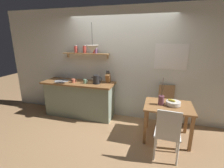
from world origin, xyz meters
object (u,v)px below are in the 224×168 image
dining_chair_near (168,132)px  fruit_bowl (173,103)px  electric_kettle (96,79)px  pendant_lamp (92,49)px  dining_table (168,111)px  dining_chair_far (167,105)px  coffee_mug_spare (85,81)px  twig_vase (161,100)px  knife_block (108,78)px  coffee_mug_by_sink (73,81)px

dining_chair_near → fruit_bowl: 0.72m
electric_kettle → pendant_lamp: size_ratio=0.43×
dining_table → pendant_lamp: pendant_lamp is taller
dining_table → electric_kettle: bearing=165.9°
dining_chair_far → dining_table: bearing=-89.5°
coffee_mug_spare → electric_kettle: bearing=11.0°
electric_kettle → coffee_mug_spare: (-0.28, -0.05, -0.05)m
fruit_bowl → twig_vase: twig_vase is taller
twig_vase → knife_block: 1.41m
twig_vase → electric_kettle: size_ratio=2.04×
dining_table → coffee_mug_spare: coffee_mug_spare is taller
dining_chair_near → coffee_mug_spare: size_ratio=7.75×
twig_vase → pendant_lamp: pendant_lamp is taller
dining_table → dining_chair_far: 0.56m
fruit_bowl → dining_chair_near: bearing=-98.5°
coffee_mug_by_sink → pendant_lamp: (0.57, -0.07, 0.80)m
dining_table → dining_chair_far: dining_chair_far is taller
dining_chair_far → pendant_lamp: 2.12m
dining_table → pendant_lamp: bearing=170.2°
coffee_mug_spare → pendant_lamp: bearing=-16.0°
dining_chair_far → knife_block: knife_block is taller
dining_table → coffee_mug_by_sink: bearing=170.9°
dining_chair_near → twig_vase: twig_vase is taller
fruit_bowl → coffee_mug_spare: 2.06m
dining_table → pendant_lamp: size_ratio=1.46×
dining_chair_far → knife_block: size_ratio=3.05×
electric_kettle → coffee_mug_by_sink: size_ratio=2.00×
dining_table → dining_chair_near: dining_chair_near is taller
dining_table → fruit_bowl: (0.08, 0.01, 0.17)m
coffee_mug_spare → twig_vase: bearing=-12.0°
dining_table → dining_chair_near: size_ratio=0.97×
dining_chair_far → electric_kettle: 1.74m
coffee_mug_by_sink → electric_kettle: bearing=5.6°
electric_kettle → coffee_mug_by_sink: 0.60m
dining_chair_far → dining_chair_near: bearing=-90.8°
pendant_lamp → coffee_mug_by_sink: bearing=173.2°
electric_kettle → knife_block: knife_block is taller
twig_vase → dining_chair_near: bearing=-78.8°
twig_vase → pendant_lamp: (-1.54, 0.31, 0.94)m
pendant_lamp → electric_kettle: bearing=78.7°
fruit_bowl → pendant_lamp: size_ratio=0.44×
dining_chair_far → twig_vase: (-0.14, -0.57, 0.31)m
dining_chair_near → dining_chair_far: 1.21m
electric_kettle → twig_vase: bearing=-16.0°
twig_vase → pendant_lamp: size_ratio=0.88×
electric_kettle → coffee_mug_by_sink: (-0.59, -0.06, -0.06)m
knife_block → coffee_mug_by_sink: bearing=-166.3°
dining_chair_far → coffee_mug_by_sink: (-2.25, -0.20, 0.45)m
electric_kettle → fruit_bowl: bearing=-13.2°
dining_chair_far → pendant_lamp: size_ratio=1.51×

